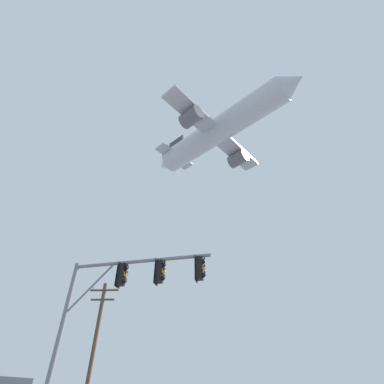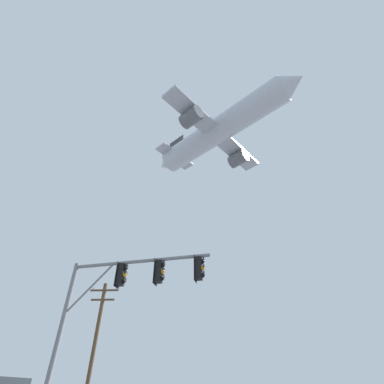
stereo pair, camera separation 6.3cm
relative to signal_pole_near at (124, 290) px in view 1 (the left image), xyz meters
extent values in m
cylinder|color=slate|center=(-2.41, 0.45, -1.66)|extent=(0.20, 0.20, 6.00)
cylinder|color=slate|center=(0.60, -0.11, 1.19)|extent=(6.05, 1.28, 0.15)
cylinder|color=slate|center=(-1.51, 0.28, 0.21)|extent=(1.88, 0.43, 2.01)
cube|color=black|center=(3.13, -0.59, 0.66)|extent=(0.31, 0.36, 0.90)
cylinder|color=black|center=(3.13, -0.59, 1.17)|extent=(0.05, 0.05, 0.12)
cube|color=black|center=(2.99, -0.56, 0.66)|extent=(0.11, 0.46, 1.04)
sphere|color=black|center=(3.27, -0.62, 0.93)|extent=(0.20, 0.20, 0.20)
cylinder|color=black|center=(3.33, -0.63, 0.99)|extent=(0.08, 0.21, 0.21)
sphere|color=orange|center=(3.27, -0.62, 0.65)|extent=(0.20, 0.20, 0.20)
cylinder|color=black|center=(3.33, -0.63, 0.71)|extent=(0.08, 0.21, 0.21)
sphere|color=black|center=(3.27, -0.62, 0.37)|extent=(0.20, 0.20, 0.20)
cylinder|color=black|center=(3.33, -0.63, 0.43)|extent=(0.08, 0.21, 0.21)
cube|color=black|center=(1.47, -0.28, 0.66)|extent=(0.31, 0.36, 0.90)
cylinder|color=black|center=(1.47, -0.28, 1.17)|extent=(0.05, 0.05, 0.12)
cube|color=black|center=(1.34, -0.25, 0.66)|extent=(0.11, 0.46, 1.04)
sphere|color=black|center=(1.62, -0.30, 0.93)|extent=(0.20, 0.20, 0.20)
cylinder|color=black|center=(1.68, -0.32, 0.99)|extent=(0.08, 0.21, 0.21)
sphere|color=orange|center=(1.62, -0.30, 0.65)|extent=(0.20, 0.20, 0.20)
cylinder|color=black|center=(1.68, -0.32, 0.71)|extent=(0.08, 0.21, 0.21)
sphere|color=black|center=(1.62, -0.30, 0.37)|extent=(0.20, 0.20, 0.20)
cylinder|color=black|center=(1.68, -0.32, 0.43)|extent=(0.08, 0.21, 0.21)
cube|color=black|center=(-0.18, 0.03, 0.66)|extent=(0.31, 0.36, 0.90)
cylinder|color=black|center=(-0.18, 0.03, 1.17)|extent=(0.05, 0.05, 0.12)
cube|color=black|center=(-0.32, 0.06, 0.66)|extent=(0.11, 0.46, 1.04)
sphere|color=black|center=(-0.04, 0.01, 0.93)|extent=(0.20, 0.20, 0.20)
cylinder|color=black|center=(0.02, 0.00, 0.99)|extent=(0.08, 0.21, 0.21)
sphere|color=orange|center=(-0.04, 0.01, 0.65)|extent=(0.20, 0.20, 0.20)
cylinder|color=black|center=(0.02, 0.00, 0.71)|extent=(0.08, 0.21, 0.21)
sphere|color=black|center=(-0.04, 0.01, 0.37)|extent=(0.20, 0.20, 0.20)
cylinder|color=black|center=(0.02, 0.00, 0.43)|extent=(0.08, 0.21, 0.21)
cylinder|color=brown|center=(-4.39, 10.04, -0.64)|extent=(0.28, 0.28, 8.05)
cube|color=brown|center=(-4.39, 10.04, 2.89)|extent=(2.20, 0.12, 0.12)
cube|color=brown|center=(-4.39, 10.04, 2.19)|extent=(1.80, 0.12, 0.12)
cylinder|color=gray|center=(-5.29, 10.04, 3.01)|extent=(0.10, 0.10, 0.18)
cylinder|color=gray|center=(-3.49, 10.04, 3.01)|extent=(0.10, 0.10, 0.18)
cylinder|color=#B7BCC6|center=(6.60, 20.65, 32.51)|extent=(21.20, 18.60, 4.27)
cone|color=#B7BCC6|center=(16.86, 12.14, 32.51)|extent=(4.85, 4.99, 4.05)
cone|color=#B7BCC6|center=(-3.56, 29.07, 32.51)|extent=(4.37, 4.49, 3.63)
cube|color=#A8ADB7|center=(6.09, 21.07, 31.87)|extent=(16.73, 19.32, 0.48)
cylinder|color=#595B60|center=(10.14, 25.96, 30.59)|extent=(4.00, 3.89, 2.40)
cylinder|color=#595B60|center=(2.03, 16.19, 30.59)|extent=(4.00, 3.89, 2.40)
cube|color=#333338|center=(-1.41, 27.29, 34.91)|extent=(3.08, 2.63, 5.07)
cube|color=#A8ADB7|center=(-1.61, 27.46, 32.91)|extent=(6.95, 7.69, 0.27)
camera|label=1|loc=(3.26, -11.33, -3.23)|focal=25.64mm
camera|label=2|loc=(3.33, -11.33, -3.23)|focal=25.64mm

